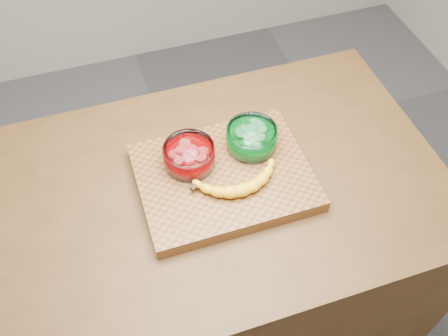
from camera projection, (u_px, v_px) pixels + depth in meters
name	position (u px, v px, depth m)	size (l,w,h in m)	color
ground	(224.00, 314.00, 2.04)	(3.50, 3.50, 0.00)	#535458
counter	(224.00, 261.00, 1.69)	(1.20, 0.80, 0.90)	#4F3217
cutting_board	(224.00, 177.00, 1.33)	(0.45, 0.35, 0.04)	brown
bowl_red	(189.00, 156.00, 1.31)	(0.14, 0.14, 0.06)	white
bowl_green	(252.00, 138.00, 1.34)	(0.14, 0.14, 0.06)	white
banana	(238.00, 182.00, 1.27)	(0.26, 0.12, 0.04)	yellow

